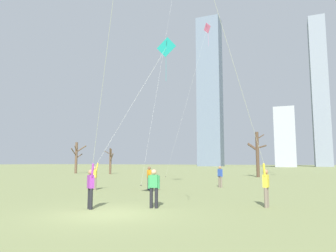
{
  "coord_description": "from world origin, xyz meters",
  "views": [
    {
      "loc": [
        6.61,
        -10.12,
        1.94
      ],
      "look_at": [
        0.0,
        6.0,
        3.97
      ],
      "focal_mm": 32.98,
      "sensor_mm": 36.0,
      "label": 1
    }
  ],
  "objects_px": {
    "bystander_watching_nearby": "(220,175)",
    "bare_tree_far_right_edge": "(110,160)",
    "kite_flyer_far_back_blue": "(234,80)",
    "bare_tree_rightmost": "(77,157)",
    "bystander_strolling_midfield": "(149,177)",
    "bare_tree_left_of_center": "(257,153)",
    "kite_flyer_foreground_left_teal": "(112,145)",
    "distant_kite_low_near_trees_pink": "(205,38)",
    "kite_flyer_foreground_right_yellow": "(95,153)",
    "bystander_far_off_by_trees": "(154,186)"
  },
  "relations": [
    {
      "from": "bystander_far_off_by_trees",
      "to": "bare_tree_rightmost",
      "type": "xyz_separation_m",
      "value": [
        -28.76,
        30.7,
        1.9
      ]
    },
    {
      "from": "bystander_strolling_midfield",
      "to": "bare_tree_left_of_center",
      "type": "distance_m",
      "value": 22.41
    },
    {
      "from": "bare_tree_left_of_center",
      "to": "bare_tree_rightmost",
      "type": "distance_m",
      "value": 29.93
    },
    {
      "from": "bystander_strolling_midfield",
      "to": "bystander_watching_nearby",
      "type": "bearing_deg",
      "value": 46.39
    },
    {
      "from": "kite_flyer_far_back_blue",
      "to": "bare_tree_left_of_center",
      "type": "height_order",
      "value": "kite_flyer_far_back_blue"
    },
    {
      "from": "kite_flyer_far_back_blue",
      "to": "distant_kite_low_near_trees_pink",
      "type": "xyz_separation_m",
      "value": [
        -8.01,
        25.56,
        12.71
      ]
    },
    {
      "from": "bystander_strolling_midfield",
      "to": "bare_tree_far_right_edge",
      "type": "relative_size",
      "value": 0.39
    },
    {
      "from": "kite_flyer_foreground_right_yellow",
      "to": "bystander_watching_nearby",
      "type": "bearing_deg",
      "value": 82.72
    },
    {
      "from": "kite_flyer_far_back_blue",
      "to": "bare_tree_far_right_edge",
      "type": "relative_size",
      "value": 3.94
    },
    {
      "from": "bystander_strolling_midfield",
      "to": "bare_tree_left_of_center",
      "type": "xyz_separation_m",
      "value": [
        4.87,
        21.77,
        2.17
      ]
    },
    {
      "from": "kite_flyer_foreground_left_teal",
      "to": "bare_tree_far_right_edge",
      "type": "height_order",
      "value": "kite_flyer_foreground_left_teal"
    },
    {
      "from": "kite_flyer_foreground_left_teal",
      "to": "bare_tree_left_of_center",
      "type": "bearing_deg",
      "value": 71.61
    },
    {
      "from": "kite_flyer_foreground_left_teal",
      "to": "bystander_watching_nearby",
      "type": "distance_m",
      "value": 8.5
    },
    {
      "from": "distant_kite_low_near_trees_pink",
      "to": "bare_tree_rightmost",
      "type": "relative_size",
      "value": 3.67
    },
    {
      "from": "bystander_watching_nearby",
      "to": "bare_tree_far_right_edge",
      "type": "bearing_deg",
      "value": 139.56
    },
    {
      "from": "kite_flyer_far_back_blue",
      "to": "bare_tree_far_right_edge",
      "type": "xyz_separation_m",
      "value": [
        -25.35,
        31.49,
        -2.61
      ]
    },
    {
      "from": "bare_tree_rightmost",
      "to": "kite_flyer_foreground_left_teal",
      "type": "bearing_deg",
      "value": -47.1
    },
    {
      "from": "kite_flyer_foreground_right_yellow",
      "to": "bystander_strolling_midfield",
      "type": "xyz_separation_m",
      "value": [
        -2.24,
        9.45,
        -1.36
      ]
    },
    {
      "from": "bystander_watching_nearby",
      "to": "kite_flyer_far_back_blue",
      "type": "bearing_deg",
      "value": -74.78
    },
    {
      "from": "kite_flyer_far_back_blue",
      "to": "kite_flyer_foreground_right_yellow",
      "type": "bearing_deg",
      "value": -171.78
    },
    {
      "from": "kite_flyer_foreground_left_teal",
      "to": "kite_flyer_far_back_blue",
      "type": "bearing_deg",
      "value": -38.36
    },
    {
      "from": "kite_flyer_foreground_left_teal",
      "to": "bystander_watching_nearby",
      "type": "height_order",
      "value": "kite_flyer_foreground_left_teal"
    },
    {
      "from": "bare_tree_rightmost",
      "to": "bare_tree_far_right_edge",
      "type": "bearing_deg",
      "value": -4.86
    },
    {
      "from": "bystander_watching_nearby",
      "to": "distant_kite_low_near_trees_pink",
      "type": "distance_m",
      "value": 21.36
    },
    {
      "from": "distant_kite_low_near_trees_pink",
      "to": "bare_tree_rightmost",
      "type": "xyz_separation_m",
      "value": [
        -24.49,
        6.55,
        -14.68
      ]
    },
    {
      "from": "kite_flyer_far_back_blue",
      "to": "bare_tree_far_right_edge",
      "type": "distance_m",
      "value": 40.51
    },
    {
      "from": "bystander_strolling_midfield",
      "to": "bystander_far_off_by_trees",
      "type": "height_order",
      "value": "same"
    },
    {
      "from": "kite_flyer_foreground_left_teal",
      "to": "bystander_strolling_midfield",
      "type": "distance_m",
      "value": 3.49
    },
    {
      "from": "bystander_strolling_midfield",
      "to": "kite_flyer_far_back_blue",
      "type": "bearing_deg",
      "value": -49.25
    },
    {
      "from": "bystander_far_off_by_trees",
      "to": "kite_flyer_far_back_blue",
      "type": "bearing_deg",
      "value": -20.59
    },
    {
      "from": "bare_tree_rightmost",
      "to": "bystander_strolling_midfield",
      "type": "bearing_deg",
      "value": -43.11
    },
    {
      "from": "bare_tree_left_of_center",
      "to": "kite_flyer_far_back_blue",
      "type": "bearing_deg",
      "value": -85.08
    },
    {
      "from": "distant_kite_low_near_trees_pink",
      "to": "bystander_far_off_by_trees",
      "type": "bearing_deg",
      "value": -79.97
    },
    {
      "from": "kite_flyer_far_back_blue",
      "to": "kite_flyer_foreground_right_yellow",
      "type": "xyz_separation_m",
      "value": [
        -5.24,
        -0.76,
        -2.52
      ]
    },
    {
      "from": "kite_flyer_far_back_blue",
      "to": "bystander_watching_nearby",
      "type": "height_order",
      "value": "kite_flyer_far_back_blue"
    },
    {
      "from": "bystander_far_off_by_trees",
      "to": "bare_tree_rightmost",
      "type": "relative_size",
      "value": 0.31
    },
    {
      "from": "bystander_strolling_midfield",
      "to": "bystander_watching_nearby",
      "type": "relative_size",
      "value": 1.0
    },
    {
      "from": "bystander_strolling_midfield",
      "to": "bare_tree_left_of_center",
      "type": "height_order",
      "value": "bare_tree_left_of_center"
    },
    {
      "from": "kite_flyer_foreground_left_teal",
      "to": "kite_flyer_foreground_right_yellow",
      "type": "xyz_separation_m",
      "value": [
        4.85,
        -8.74,
        -0.86
      ]
    },
    {
      "from": "kite_flyer_foreground_right_yellow",
      "to": "bystander_watching_nearby",
      "type": "distance_m",
      "value": 13.81
    },
    {
      "from": "bystander_far_off_by_trees",
      "to": "bare_tree_far_right_edge",
      "type": "height_order",
      "value": "bare_tree_far_right_edge"
    },
    {
      "from": "bystander_strolling_midfield",
      "to": "bare_tree_rightmost",
      "type": "height_order",
      "value": "bare_tree_rightmost"
    },
    {
      "from": "kite_flyer_foreground_left_teal",
      "to": "bare_tree_far_right_edge",
      "type": "distance_m",
      "value": 28.04
    },
    {
      "from": "kite_flyer_foreground_left_teal",
      "to": "kite_flyer_foreground_right_yellow",
      "type": "height_order",
      "value": "kite_flyer_foreground_right_yellow"
    },
    {
      "from": "kite_flyer_foreground_left_teal",
      "to": "bystander_strolling_midfield",
      "type": "xyz_separation_m",
      "value": [
        2.6,
        0.7,
        -2.22
      ]
    },
    {
      "from": "kite_flyer_foreground_right_yellow",
      "to": "distant_kite_low_near_trees_pink",
      "type": "distance_m",
      "value": 30.53
    },
    {
      "from": "bystander_strolling_midfield",
      "to": "bare_tree_far_right_edge",
      "type": "bearing_deg",
      "value": 128.07
    },
    {
      "from": "bystander_far_off_by_trees",
      "to": "bare_tree_left_of_center",
      "type": "bearing_deg",
      "value": 87.78
    },
    {
      "from": "kite_flyer_far_back_blue",
      "to": "bare_tree_rightmost",
      "type": "xyz_separation_m",
      "value": [
        -32.5,
        32.1,
        -1.98
      ]
    },
    {
      "from": "bystander_strolling_midfield",
      "to": "bystander_watching_nearby",
      "type": "height_order",
      "value": "same"
    }
  ]
}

